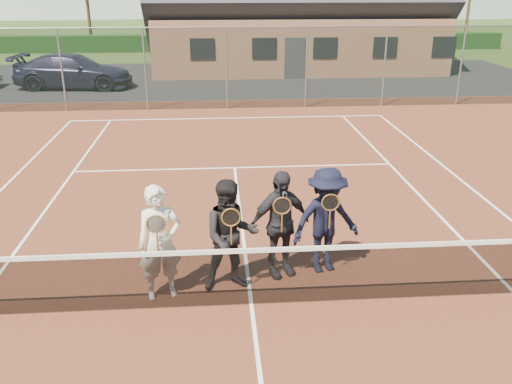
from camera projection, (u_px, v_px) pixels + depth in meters
ground at (224, 80)px, 26.73m from camera, size 220.00×220.00×0.00m
court_surface at (251, 305)px, 8.15m from camera, size 30.00×30.00×0.02m
tarmac_carpark at (142, 81)px, 26.44m from camera, size 40.00×12.00×0.01m
hedge_row at (220, 43)px, 37.67m from camera, size 40.00×1.20×1.10m
car_c at (74, 71)px, 24.42m from camera, size 5.41×2.64×1.51m
court_markings at (251, 304)px, 8.15m from camera, size 11.03×23.83×0.01m
tennis_net at (251, 274)px, 7.96m from camera, size 11.68×0.08×1.10m
perimeter_fence at (227, 68)px, 20.14m from camera, size 30.07×0.07×3.02m
player_a at (160, 243)px, 8.06m from camera, size 0.75×0.59×1.80m
player_b at (231, 236)px, 8.29m from camera, size 0.95×0.78×1.80m
player_c at (280, 224)px, 8.70m from camera, size 1.14×0.79×1.80m
player_d at (326, 221)px, 8.82m from camera, size 1.30×0.95×1.80m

